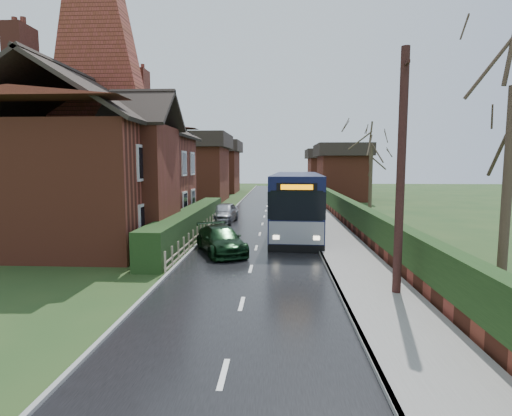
# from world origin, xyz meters

# --- Properties ---
(ground) EXTENTS (140.00, 140.00, 0.00)m
(ground) POSITION_xyz_m (0.00, 0.00, 0.00)
(ground) COLOR #36481F
(ground) RESTS_ON ground
(road) EXTENTS (6.00, 100.00, 0.02)m
(road) POSITION_xyz_m (0.00, 10.00, 0.01)
(road) COLOR black
(road) RESTS_ON ground
(pavement) EXTENTS (2.50, 100.00, 0.14)m
(pavement) POSITION_xyz_m (4.25, 10.00, 0.07)
(pavement) COLOR slate
(pavement) RESTS_ON ground
(kerb_right) EXTENTS (0.12, 100.00, 0.14)m
(kerb_right) POSITION_xyz_m (3.05, 10.00, 0.07)
(kerb_right) COLOR gray
(kerb_right) RESTS_ON ground
(kerb_left) EXTENTS (0.12, 100.00, 0.10)m
(kerb_left) POSITION_xyz_m (-3.05, 10.00, 0.05)
(kerb_left) COLOR gray
(kerb_left) RESTS_ON ground
(front_hedge) EXTENTS (1.20, 16.00, 1.60)m
(front_hedge) POSITION_xyz_m (-3.90, 5.00, 0.80)
(front_hedge) COLOR black
(front_hedge) RESTS_ON ground
(picket_fence) EXTENTS (0.10, 16.00, 0.90)m
(picket_fence) POSITION_xyz_m (-3.15, 5.00, 0.45)
(picket_fence) COLOR gray
(picket_fence) RESTS_ON ground
(right_wall_hedge) EXTENTS (0.60, 50.00, 1.80)m
(right_wall_hedge) POSITION_xyz_m (5.80, 10.00, 1.02)
(right_wall_hedge) COLOR brown
(right_wall_hedge) RESTS_ON ground
(brick_house) EXTENTS (9.30, 14.60, 10.30)m
(brick_house) POSITION_xyz_m (-8.73, 4.78, 4.38)
(brick_house) COLOR brown
(brick_house) RESTS_ON ground
(bus) EXTENTS (3.24, 11.91, 3.58)m
(bus) POSITION_xyz_m (2.20, 6.81, 1.78)
(bus) COLOR black
(bus) RESTS_ON ground
(car_silver) EXTENTS (1.96, 4.28, 1.42)m
(car_silver) POSITION_xyz_m (-2.80, 10.76, 0.71)
(car_silver) COLOR #B1B1B6
(car_silver) RESTS_ON ground
(car_green) EXTENTS (3.23, 4.58, 1.23)m
(car_green) POSITION_xyz_m (-1.60, 0.88, 0.62)
(car_green) COLOR black
(car_green) RESTS_ON ground
(car_distant) EXTENTS (2.02, 3.96, 1.25)m
(car_distant) POSITION_xyz_m (2.00, 39.16, 0.62)
(car_distant) COLOR black
(car_distant) RESTS_ON ground
(bus_stop_sign) EXTENTS (0.08, 0.44, 2.93)m
(bus_stop_sign) POSITION_xyz_m (3.56, 4.66, 1.93)
(bus_stop_sign) COLOR slate
(bus_stop_sign) RESTS_ON ground
(telegraph_pole) EXTENTS (0.26, 0.98, 7.61)m
(telegraph_pole) POSITION_xyz_m (4.80, -5.00, 3.85)
(telegraph_pole) COLOR black
(telegraph_pole) RESTS_ON ground
(tree_right_far) EXTENTS (4.24, 4.24, 8.18)m
(tree_right_far) POSITION_xyz_m (9.00, 17.28, 6.11)
(tree_right_far) COLOR #3D3224
(tree_right_far) RESTS_ON ground
(tree_house_side) EXTENTS (4.65, 4.65, 10.57)m
(tree_house_side) POSITION_xyz_m (-12.56, 10.00, 7.90)
(tree_house_side) COLOR #392D22
(tree_house_side) RESTS_ON ground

